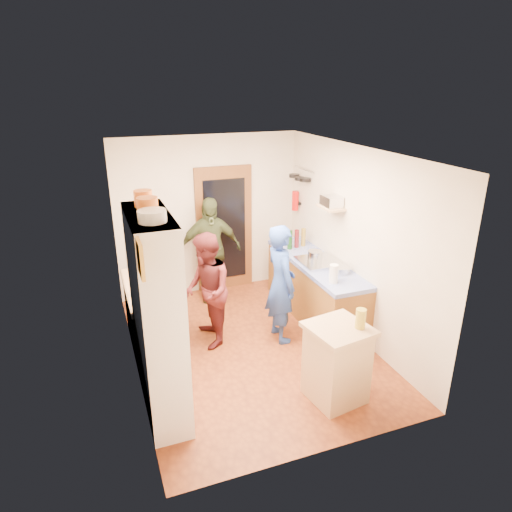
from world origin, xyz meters
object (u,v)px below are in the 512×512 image
right_counter_base (314,290)px  person_hob (284,284)px  island_base (336,365)px  hutch_body (157,318)px  person_left (208,289)px  person_back (211,250)px

right_counter_base → person_hob: person_hob is taller
island_base → right_counter_base: bearing=69.8°
person_hob → right_counter_base: bearing=-59.8°
hutch_body → island_base: (1.83, -0.52, -0.67)m
hutch_body → person_left: 1.45m
island_base → hutch_body: bearing=164.1°
island_base → person_hob: bearing=91.3°
hutch_body → person_left: bearing=54.1°
person_back → hutch_body: bearing=-113.7°
hutch_body → person_back: hutch_body is taller
hutch_body → person_hob: size_ratio=1.34×
hutch_body → right_counter_base: hutch_body is taller
person_left → person_back: bearing=167.9°
hutch_body → person_back: 2.72m
hutch_body → island_base: hutch_body is taller
island_base → person_left: size_ratio=0.55×
person_hob → person_left: (-0.97, 0.27, -0.04)m
person_back → island_base: bearing=-75.3°
right_counter_base → person_hob: (-0.70, -0.43, 0.40)m
island_base → person_left: person_left is taller
person_left → person_back: 1.34m
right_counter_base → person_left: bearing=-174.8°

